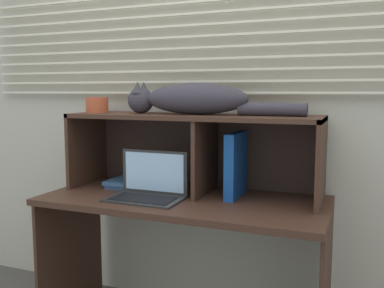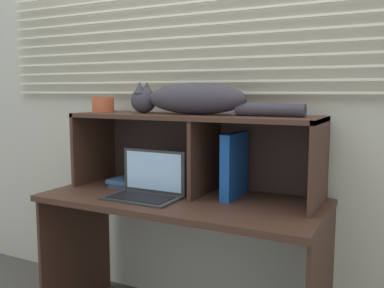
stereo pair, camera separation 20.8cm
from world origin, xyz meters
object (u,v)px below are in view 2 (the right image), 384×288
at_px(book_stack, 130,181).
at_px(small_basket, 103,105).
at_px(cat, 191,99).
at_px(laptop, 146,187).
at_px(binder_upright, 234,165).

xyz_separation_m(book_stack, small_basket, (-0.17, -0.01, 0.42)).
height_order(cat, book_stack, cat).
relative_size(cat, laptop, 2.61).
xyz_separation_m(binder_upright, small_basket, (-0.79, 0.00, 0.28)).
bearing_deg(cat, small_basket, -180.00).
xyz_separation_m(cat, laptop, (-0.15, -0.19, -0.42)).
bearing_deg(book_stack, cat, -0.76).
relative_size(laptop, binder_upright, 1.11).
bearing_deg(small_basket, binder_upright, 0.00).
bearing_deg(small_basket, laptop, -25.17).
xyz_separation_m(laptop, small_basket, (-0.41, 0.19, 0.39)).
bearing_deg(cat, laptop, -127.78).
relative_size(laptop, book_stack, 1.50).
height_order(binder_upright, book_stack, binder_upright).
bearing_deg(binder_upright, cat, 180.00).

